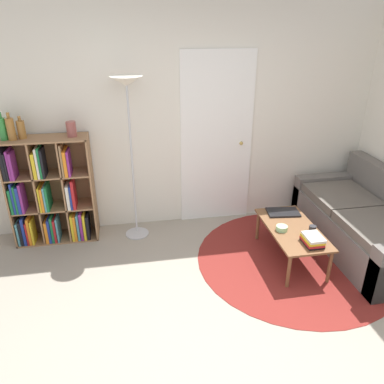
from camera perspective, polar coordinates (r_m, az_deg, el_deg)
name	(u,v)px	position (r m, az deg, el deg)	size (l,w,h in m)	color
ground_plane	(232,356)	(3.18, 6.04, -23.57)	(14.00, 14.00, 0.00)	gray
wall_back	(186,121)	(4.45, -0.91, 10.78)	(7.59, 0.11, 2.60)	silver
rug	(294,259)	(4.27, 15.22, -9.80)	(2.09, 2.09, 0.01)	maroon
bookshelf	(49,195)	(4.53, -20.93, -0.38)	(0.91, 0.34, 1.23)	#936B47
floor_lamp	(128,103)	(4.04, -9.74, 13.23)	(0.33, 0.33, 1.85)	#B7B7BC
couch	(368,225)	(4.63, 25.29, -4.55)	(0.87, 1.80, 0.84)	#66605B
coffee_table	(292,231)	(4.10, 15.02, -5.79)	(0.50, 0.97, 0.38)	brown
laptop	(283,212)	(4.34, 13.69, -3.01)	(0.38, 0.26, 0.02)	black
bowl	(282,228)	(3.99, 13.52, -5.38)	(0.12, 0.12, 0.05)	#9ED193
book_stack_on_table	(313,240)	(3.83, 17.91, -6.98)	(0.17, 0.22, 0.09)	black
cup	(312,229)	(4.04, 17.88, -5.39)	(0.07, 0.07, 0.07)	#28282D
bottle_left	(3,129)	(4.35, -26.90, 8.61)	(0.08, 0.08, 0.29)	#2D8438
bottle_middle	(11,129)	(4.31, -25.90, 8.66)	(0.08, 0.08, 0.29)	olive
bottle_right	(21,129)	(4.34, -24.58, 8.69)	(0.08, 0.08, 0.23)	olive
vase_on_shelf	(71,129)	(4.22, -17.91, 9.11)	(0.10, 0.10, 0.16)	#934C47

